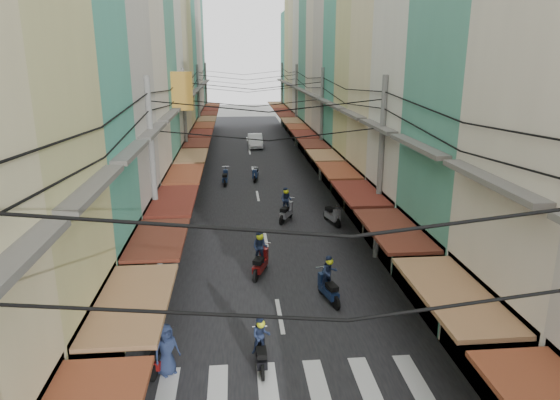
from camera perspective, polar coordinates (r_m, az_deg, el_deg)
ground at (r=20.04m, az=-0.55°, el=-10.36°), size 160.00×160.00×0.00m
road at (r=38.95m, az=-3.00°, el=2.81°), size 10.00×80.00×0.02m
sidewalk_left at (r=39.24m, az=-12.53°, el=2.58°), size 3.00×80.00×0.06m
sidewalk_right at (r=39.72m, az=6.42°, el=3.03°), size 3.00×80.00×0.06m
crosswalk at (r=14.92m, az=1.49°, el=-20.54°), size 7.55×2.40×0.01m
building_row_left at (r=35.06m, az=-16.63°, el=16.83°), size 7.80×67.67×23.70m
building_row_right at (r=35.60m, az=10.43°, el=16.60°), size 7.80×68.98×22.59m
utility_poles at (r=33.02m, az=-2.79°, el=12.00°), size 10.20×66.13×8.20m
white_car at (r=51.31m, az=-2.84°, el=6.03°), size 4.79×1.89×1.69m
bicycle at (r=20.47m, az=16.68°, el=-10.49°), size 1.55×0.84×1.01m
moving_scooters at (r=23.68m, az=-1.21°, el=-4.65°), size 8.02×25.13×1.93m
parked_scooters at (r=16.95m, az=17.66°, el=-14.71°), size 12.84×12.98×1.01m
pedestrians at (r=23.26m, az=-11.38°, el=-4.09°), size 11.95×26.75×2.21m
market_umbrella at (r=16.65m, az=27.12°, el=-10.02°), size 2.25×2.25×2.38m
traffic_sign at (r=20.29m, az=14.38°, el=-4.46°), size 0.10×0.60×2.74m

